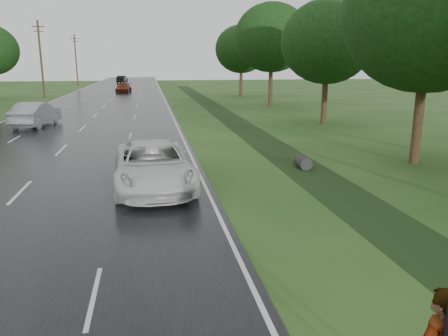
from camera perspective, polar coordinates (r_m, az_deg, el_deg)
road at (r=53.70m, az=-14.94°, el=8.26°), size 14.00×180.00×0.04m
edge_stripe_east at (r=53.52m, az=-7.66°, el=8.61°), size 0.12×180.00×0.01m
edge_stripe_west at (r=54.71m, az=-22.06°, el=7.85°), size 0.12×180.00×0.01m
center_line at (r=53.69m, az=-14.94°, el=8.29°), size 0.12×180.00×0.01m
drainage_ditch at (r=28.20m, az=4.24°, el=4.21°), size 2.20×120.00×0.56m
utility_pole_far at (r=64.81m, az=-22.80°, el=13.12°), size 1.60×0.26×10.00m
utility_pole_distant at (r=94.32m, az=-18.77°, el=13.29°), size 1.60×0.26×10.00m
tree_east_b at (r=22.10m, az=25.23°, el=17.70°), size 7.60×7.60×10.11m
tree_east_c at (r=35.00m, az=13.37°, el=15.74°), size 7.00×7.00×9.29m
tree_east_d at (r=48.15m, az=6.25°, el=16.56°), size 8.00×8.00×10.76m
tree_east_f at (r=61.64m, az=2.28°, el=15.25°), size 7.20×7.20×9.62m
white_pickup at (r=16.53m, az=-9.22°, el=0.35°), size 3.15×6.28×1.71m
silver_sedan at (r=35.18m, az=-23.36°, el=6.47°), size 2.76×5.61×1.77m
far_car_red at (r=70.67m, az=-12.98°, el=10.14°), size 2.55×4.94×1.37m
far_car_dark at (r=104.17m, az=-13.16°, el=11.22°), size 2.45×5.11×1.62m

